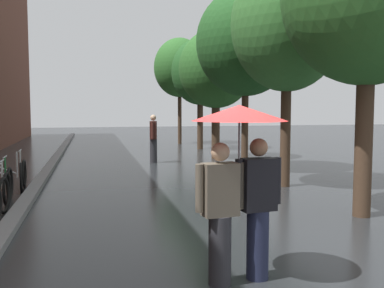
% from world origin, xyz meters
% --- Properties ---
extents(ground_plane, '(80.00, 80.00, 0.00)m').
position_xyz_m(ground_plane, '(0.00, 0.00, 0.00)').
color(ground_plane, '#26282B').
extents(kerb_strip, '(0.30, 36.00, 0.12)m').
position_xyz_m(kerb_strip, '(-3.20, 10.00, 0.06)').
color(kerb_strip, slate).
rests_on(kerb_strip, ground).
extents(street_tree_1, '(2.80, 2.80, 5.74)m').
position_xyz_m(street_tree_1, '(2.93, 5.46, 4.05)').
color(street_tree_1, '#473323').
rests_on(street_tree_1, ground).
extents(street_tree_2, '(3.09, 3.09, 5.68)m').
position_xyz_m(street_tree_2, '(2.87, 8.37, 4.00)').
color(street_tree_2, '#473323').
rests_on(street_tree_2, ground).
extents(street_tree_3, '(2.86, 2.86, 4.98)m').
position_xyz_m(street_tree_3, '(2.84, 11.64, 3.45)').
color(street_tree_3, '#473323').
rests_on(street_tree_3, ground).
extents(street_tree_4, '(2.72, 2.72, 5.22)m').
position_xyz_m(street_tree_4, '(3.18, 15.55, 3.64)').
color(street_tree_4, '#473323').
rests_on(street_tree_4, ground).
extents(street_tree_5, '(2.76, 2.76, 5.69)m').
position_xyz_m(street_tree_5, '(2.83, 18.76, 4.10)').
color(street_tree_5, '#473323').
rests_on(street_tree_5, ground).
extents(parked_bicycle_5, '(1.11, 0.75, 0.96)m').
position_xyz_m(parked_bicycle_5, '(-4.02, 6.76, 0.38)').
color(parked_bicycle_5, black).
rests_on(parked_bicycle_5, ground).
extents(couple_under_umbrella, '(1.09, 1.09, 2.04)m').
position_xyz_m(couple_under_umbrella, '(-0.20, -0.15, 1.35)').
color(couple_under_umbrella, '#2D2D33').
rests_on(couple_under_umbrella, ground).
extents(pedestrian_walking_midground, '(0.31, 0.58, 1.73)m').
position_xyz_m(pedestrian_walking_midground, '(0.32, 10.94, 0.89)').
color(pedestrian_walking_midground, '#2D2D33').
rests_on(pedestrian_walking_midground, ground).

